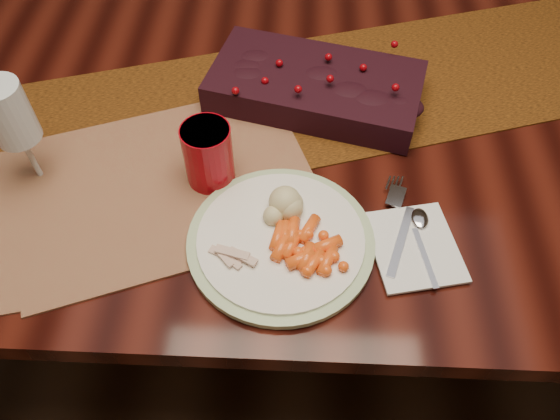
{
  "coord_description": "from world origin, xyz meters",
  "views": [
    {
      "loc": [
        -0.02,
        -0.78,
        1.46
      ],
      "look_at": [
        -0.04,
        -0.28,
        0.8
      ],
      "focal_mm": 35.0,
      "sensor_mm": 36.0,
      "label": 1
    }
  ],
  "objects_px": {
    "baby_carrots": "(299,248)",
    "wine_glass": "(20,135)",
    "centerpiece": "(315,83)",
    "mashed_potatoes": "(274,206)",
    "red_cup": "(208,155)",
    "placemat_main": "(166,184)",
    "turkey_shreds": "(233,253)",
    "dinner_plate": "(281,240)",
    "dining_table": "(300,223)",
    "napkin": "(414,246)"
  },
  "relations": [
    {
      "from": "centerpiece",
      "to": "napkin",
      "type": "relative_size",
      "value": 2.6
    },
    {
      "from": "centerpiece",
      "to": "turkey_shreds",
      "type": "relative_size",
      "value": 5.73
    },
    {
      "from": "dining_table",
      "to": "dinner_plate",
      "type": "height_order",
      "value": "dinner_plate"
    },
    {
      "from": "placemat_main",
      "to": "baby_carrots",
      "type": "relative_size",
      "value": 4.8
    },
    {
      "from": "mashed_potatoes",
      "to": "red_cup",
      "type": "distance_m",
      "value": 0.14
    },
    {
      "from": "centerpiece",
      "to": "mashed_potatoes",
      "type": "bearing_deg",
      "value": -101.84
    },
    {
      "from": "mashed_potatoes",
      "to": "napkin",
      "type": "bearing_deg",
      "value": -10.67
    },
    {
      "from": "red_cup",
      "to": "dinner_plate",
      "type": "bearing_deg",
      "value": -46.63
    },
    {
      "from": "placemat_main",
      "to": "napkin",
      "type": "xyz_separation_m",
      "value": [
        0.41,
        -0.11,
        0.0
      ]
    },
    {
      "from": "napkin",
      "to": "baby_carrots",
      "type": "bearing_deg",
      "value": 175.8
    },
    {
      "from": "baby_carrots",
      "to": "napkin",
      "type": "bearing_deg",
      "value": 7.9
    },
    {
      "from": "dining_table",
      "to": "baby_carrots",
      "type": "distance_m",
      "value": 0.53
    },
    {
      "from": "baby_carrots",
      "to": "mashed_potatoes",
      "type": "relative_size",
      "value": 1.17
    },
    {
      "from": "wine_glass",
      "to": "turkey_shreds",
      "type": "bearing_deg",
      "value": -24.59
    },
    {
      "from": "turkey_shreds",
      "to": "wine_glass",
      "type": "xyz_separation_m",
      "value": [
        -0.35,
        0.16,
        0.07
      ]
    },
    {
      "from": "placemat_main",
      "to": "turkey_shreds",
      "type": "distance_m",
      "value": 0.2
    },
    {
      "from": "baby_carrots",
      "to": "turkey_shreds",
      "type": "distance_m",
      "value": 0.1
    },
    {
      "from": "baby_carrots",
      "to": "red_cup",
      "type": "bearing_deg",
      "value": 134.62
    },
    {
      "from": "turkey_shreds",
      "to": "wine_glass",
      "type": "distance_m",
      "value": 0.39
    },
    {
      "from": "dinner_plate",
      "to": "mashed_potatoes",
      "type": "xyz_separation_m",
      "value": [
        -0.01,
        0.04,
        0.03
      ]
    },
    {
      "from": "placemat_main",
      "to": "mashed_potatoes",
      "type": "relative_size",
      "value": 5.64
    },
    {
      "from": "baby_carrots",
      "to": "wine_glass",
      "type": "distance_m",
      "value": 0.47
    },
    {
      "from": "mashed_potatoes",
      "to": "turkey_shreds",
      "type": "distance_m",
      "value": 0.1
    },
    {
      "from": "placemat_main",
      "to": "dining_table",
      "type": "bearing_deg",
      "value": 19.27
    },
    {
      "from": "dining_table",
      "to": "mashed_potatoes",
      "type": "distance_m",
      "value": 0.5
    },
    {
      "from": "dinner_plate",
      "to": "turkey_shreds",
      "type": "xyz_separation_m",
      "value": [
        -0.07,
        -0.04,
        0.01
      ]
    },
    {
      "from": "dinner_plate",
      "to": "napkin",
      "type": "distance_m",
      "value": 0.21
    },
    {
      "from": "centerpiece",
      "to": "mashed_potatoes",
      "type": "distance_m",
      "value": 0.3
    },
    {
      "from": "wine_glass",
      "to": "placemat_main",
      "type": "bearing_deg",
      "value": -2.99
    },
    {
      "from": "dinner_plate",
      "to": "wine_glass",
      "type": "xyz_separation_m",
      "value": [
        -0.42,
        0.12,
        0.09
      ]
    },
    {
      "from": "dining_table",
      "to": "centerpiece",
      "type": "height_order",
      "value": "centerpiece"
    },
    {
      "from": "centerpiece",
      "to": "red_cup",
      "type": "relative_size",
      "value": 3.5
    },
    {
      "from": "dining_table",
      "to": "baby_carrots",
      "type": "bearing_deg",
      "value": -91.14
    },
    {
      "from": "placemat_main",
      "to": "dinner_plate",
      "type": "xyz_separation_m",
      "value": [
        0.2,
        -0.11,
        0.01
      ]
    },
    {
      "from": "napkin",
      "to": "dining_table",
      "type": "bearing_deg",
      "value": 106.61
    },
    {
      "from": "dinner_plate",
      "to": "wine_glass",
      "type": "bearing_deg",
      "value": 163.46
    },
    {
      "from": "centerpiece",
      "to": "napkin",
      "type": "distance_m",
      "value": 0.37
    },
    {
      "from": "placemat_main",
      "to": "wine_glass",
      "type": "bearing_deg",
      "value": 155.7
    },
    {
      "from": "dinner_plate",
      "to": "placemat_main",
      "type": "bearing_deg",
      "value": 150.55
    },
    {
      "from": "dining_table",
      "to": "turkey_shreds",
      "type": "bearing_deg",
      "value": -106.63
    },
    {
      "from": "centerpiece",
      "to": "turkey_shreds",
      "type": "distance_m",
      "value": 0.39
    },
    {
      "from": "centerpiece",
      "to": "placemat_main",
      "type": "relative_size",
      "value": 0.8
    },
    {
      "from": "centerpiece",
      "to": "napkin",
      "type": "xyz_separation_m",
      "value": [
        0.16,
        -0.34,
        -0.04
      ]
    },
    {
      "from": "placemat_main",
      "to": "dinner_plate",
      "type": "distance_m",
      "value": 0.23
    },
    {
      "from": "centerpiece",
      "to": "placemat_main",
      "type": "height_order",
      "value": "centerpiece"
    },
    {
      "from": "turkey_shreds",
      "to": "dinner_plate",
      "type": "bearing_deg",
      "value": 27.21
    },
    {
      "from": "placemat_main",
      "to": "baby_carrots",
      "type": "bearing_deg",
      "value": -52.11
    },
    {
      "from": "dinner_plate",
      "to": "red_cup",
      "type": "relative_size",
      "value": 2.62
    },
    {
      "from": "turkey_shreds",
      "to": "mashed_potatoes",
      "type": "bearing_deg",
      "value": 53.52
    },
    {
      "from": "baby_carrots",
      "to": "wine_glass",
      "type": "xyz_separation_m",
      "value": [
        -0.45,
        0.15,
        0.07
      ]
    }
  ]
}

